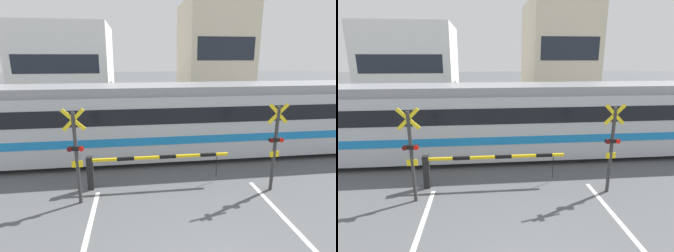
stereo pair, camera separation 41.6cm
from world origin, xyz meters
TOP-DOWN VIEW (x-y plane):
  - rail_track_near at (0.00, 7.65)m, footprint 50.00×0.10m
  - rail_track_far at (0.00, 9.08)m, footprint 50.00×0.10m
  - commuter_train at (1.74, 8.36)m, footprint 20.74×2.68m
  - crossing_barrier_near at (-1.57, 5.60)m, footprint 4.96×0.20m
  - crossing_barrier_far at (1.57, 11.66)m, footprint 4.96×0.20m
  - crossing_signal_left at (-3.17, 4.73)m, footprint 0.68×0.15m
  - crossing_signal_right at (3.17, 4.73)m, footprint 0.68×0.15m
  - building_left_of_street at (-7.11, 21.77)m, footprint 7.57×7.12m
  - building_right_of_street at (6.18, 21.77)m, footprint 5.71×7.12m

SIDE VIEW (x-z plane):
  - rail_track_near at x=0.00m, z-range 0.00..0.08m
  - rail_track_far at x=0.00m, z-range 0.00..0.08m
  - crossing_barrier_near at x=-1.57m, z-range 0.25..1.43m
  - crossing_barrier_far at x=1.57m, z-range 0.25..1.43m
  - crossing_signal_left at x=-3.17m, z-range 0.15..3.17m
  - crossing_signal_right at x=3.17m, z-range 0.15..3.17m
  - commuter_train at x=1.74m, z-range 0.12..3.39m
  - building_left_of_street at x=-7.11m, z-range 0.00..7.12m
  - building_right_of_street at x=6.18m, z-range 0.00..9.24m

